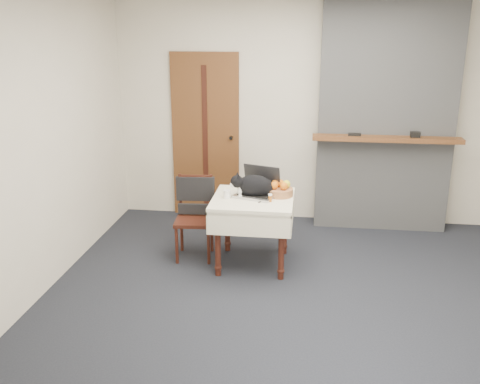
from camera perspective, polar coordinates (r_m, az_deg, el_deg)
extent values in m
plane|color=black|center=(4.91, 6.09, -10.68)|extent=(4.50, 4.50, 0.00)
cube|color=beige|center=(6.41, 7.00, 8.32)|extent=(4.50, 0.02, 2.60)
cube|color=beige|center=(5.01, -20.16, 4.80)|extent=(0.02, 4.00, 2.60)
cube|color=brown|center=(6.56, -3.69, 5.96)|extent=(0.82, 0.05, 2.00)
cube|color=#35120E|center=(6.53, -3.74, 5.91)|extent=(0.06, 0.01, 1.70)
cylinder|color=black|center=(6.46, -0.97, 5.82)|extent=(0.04, 0.06, 0.04)
cube|color=gray|center=(6.32, 15.24, 7.71)|extent=(1.50, 0.30, 2.60)
cube|color=brown|center=(6.12, 15.37, 5.49)|extent=(1.62, 0.18, 0.05)
cube|color=black|center=(6.07, 12.11, 6.02)|extent=(0.14, 0.04, 0.03)
cube|color=black|center=(6.16, 18.19, 5.83)|extent=(0.10, 0.07, 0.06)
cylinder|color=#35120E|center=(5.07, -2.38, -5.60)|extent=(0.06, 0.06, 0.64)
sphere|color=#35120E|center=(5.17, -2.35, -8.05)|extent=(0.07, 0.07, 0.07)
cylinder|color=#35120E|center=(5.01, 4.43, -5.94)|extent=(0.06, 0.06, 0.64)
sphere|color=#35120E|center=(5.11, 4.37, -8.41)|extent=(0.07, 0.07, 0.07)
cylinder|color=#35120E|center=(5.62, -1.34, -3.22)|extent=(0.06, 0.06, 0.64)
sphere|color=#35120E|center=(5.71, -1.33, -5.47)|extent=(0.07, 0.07, 0.07)
cylinder|color=#35120E|center=(5.56, 4.78, -3.50)|extent=(0.06, 0.06, 0.64)
sphere|color=#35120E|center=(5.65, 4.72, -5.77)|extent=(0.07, 0.07, 0.07)
cube|color=beige|center=(5.19, 1.40, -0.92)|extent=(0.78, 0.78, 0.06)
cube|color=beige|center=(4.86, 0.90, -3.57)|extent=(0.78, 0.01, 0.22)
cube|color=beige|center=(5.58, 1.82, -0.75)|extent=(0.78, 0.01, 0.22)
cube|color=beige|center=(5.27, -2.77, -1.88)|extent=(0.01, 0.78, 0.22)
cube|color=beige|center=(5.20, 5.62, -2.24)|extent=(0.01, 0.78, 0.22)
cube|color=#B7B7BC|center=(5.20, 1.65, -0.39)|extent=(0.45, 0.37, 0.02)
cube|color=black|center=(5.19, 1.65, -0.25)|extent=(0.36, 0.27, 0.00)
cube|color=black|center=(5.30, 2.39, 1.53)|extent=(0.38, 0.19, 0.26)
cube|color=#AAD1F9|center=(5.29, 2.38, 1.53)|extent=(0.35, 0.17, 0.23)
ellipsoid|color=black|center=(5.18, 1.52, 0.67)|extent=(0.38, 0.28, 0.22)
ellipsoid|color=black|center=(5.21, 2.63, 0.49)|extent=(0.22, 0.23, 0.17)
sphere|color=black|center=(5.14, -0.33, 1.14)|extent=(0.15, 0.15, 0.12)
ellipsoid|color=white|center=(5.15, -0.79, 0.79)|extent=(0.07, 0.08, 0.06)
ellipsoid|color=white|center=(5.17, 0.01, 0.17)|extent=(0.07, 0.08, 0.09)
cone|color=black|center=(5.09, -0.17, 1.69)|extent=(0.05, 0.06, 0.05)
cone|color=black|center=(5.16, -0.28, 1.91)|extent=(0.05, 0.06, 0.05)
cylinder|color=black|center=(5.17, 3.55, -0.36)|extent=(0.19, 0.05, 0.04)
sphere|color=white|center=(5.15, 0.01, -0.46)|extent=(0.04, 0.04, 0.04)
sphere|color=white|center=(5.23, -0.11, -0.18)|extent=(0.04, 0.04, 0.04)
cylinder|color=white|center=(5.15, -1.39, -0.23)|extent=(0.07, 0.07, 0.08)
cylinder|color=#9C4F13|center=(5.06, 3.23, -0.70)|extent=(0.03, 0.03, 0.06)
cylinder|color=white|center=(5.04, 3.24, -0.29)|extent=(0.04, 0.04, 0.01)
cylinder|color=#AA6E44|center=(5.24, 4.24, 0.00)|extent=(0.26, 0.26, 0.07)
sphere|color=#D95812|center=(5.19, 3.66, 0.70)|extent=(0.08, 0.08, 0.08)
sphere|color=#D95812|center=(5.18, 4.70, 0.62)|extent=(0.08, 0.08, 0.08)
sphere|color=#D95812|center=(5.27, 4.29, 0.94)|extent=(0.08, 0.08, 0.08)
sphere|color=#CAD222|center=(5.25, 4.97, 0.85)|extent=(0.08, 0.08, 0.08)
sphere|color=#D95812|center=(5.26, 3.83, 0.92)|extent=(0.08, 0.08, 0.08)
cube|color=black|center=(5.16, 3.07, -0.62)|extent=(0.13, 0.11, 0.01)
cube|color=#35120E|center=(5.45, -4.90, -3.07)|extent=(0.40, 0.40, 0.04)
cylinder|color=#35120E|center=(5.40, -6.77, -5.62)|extent=(0.03, 0.03, 0.40)
cylinder|color=#35120E|center=(5.35, -3.37, -5.72)|extent=(0.03, 0.03, 0.40)
cylinder|color=#35120E|center=(5.69, -6.24, -4.35)|extent=(0.03, 0.03, 0.40)
cylinder|color=#35120E|center=(5.65, -3.02, -4.44)|extent=(0.03, 0.03, 0.40)
cylinder|color=#35120E|center=(5.55, -6.38, -0.29)|extent=(0.03, 0.03, 0.45)
cylinder|color=#35120E|center=(5.50, -3.09, -0.35)|extent=(0.03, 0.03, 0.45)
cube|color=#35120E|center=(5.50, -4.77, 0.56)|extent=(0.32, 0.05, 0.25)
cube|color=black|center=(5.49, -4.77, 0.36)|extent=(0.39, 0.08, 0.25)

